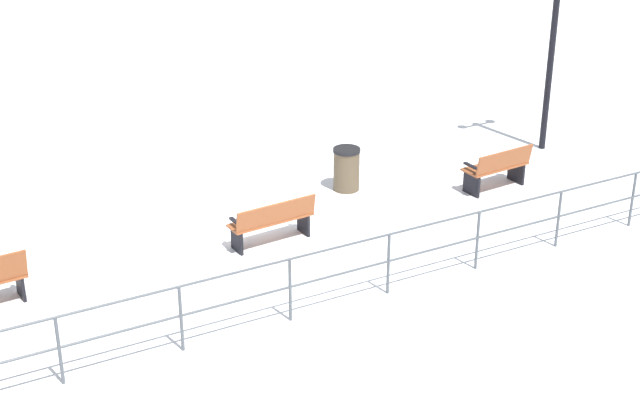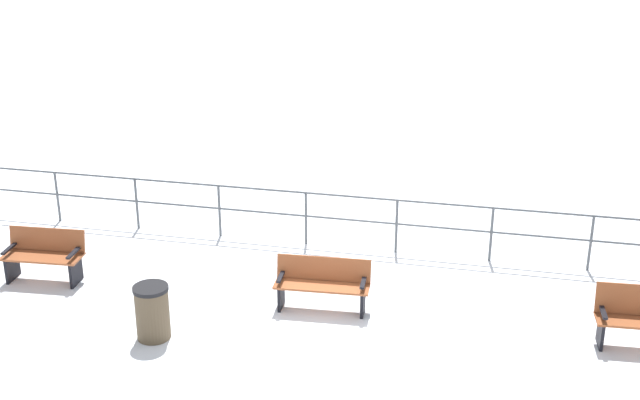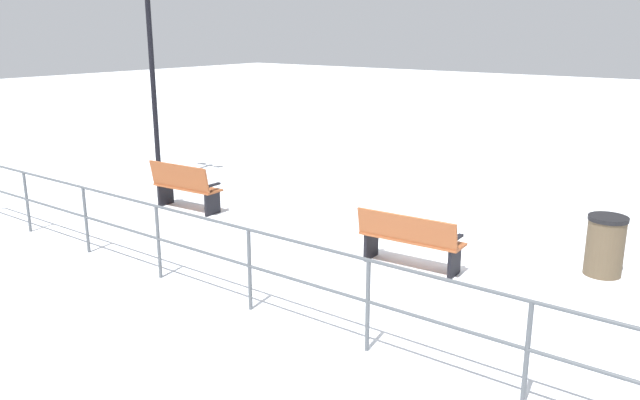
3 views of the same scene
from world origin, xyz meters
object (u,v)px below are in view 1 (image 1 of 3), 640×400
object	(u,v)px
bench_second	(273,220)
lamppost_near	(554,25)
bench_nearest	(498,168)
trash_bin	(346,169)

from	to	relation	value
bench_second	lamppost_near	size ratio (longest dim) A/B	0.36
bench_nearest	bench_second	world-z (taller)	bench_nearest
lamppost_near	trash_bin	xyz separation A→B (m)	(0.08, 4.94, -2.33)
bench_second	trash_bin	bearing A→B (deg)	-61.41
trash_bin	lamppost_near	bearing A→B (deg)	-90.95
bench_nearest	lamppost_near	bearing A→B (deg)	-64.06
bench_nearest	lamppost_near	distance (m)	3.52
lamppost_near	trash_bin	world-z (taller)	lamppost_near
bench_nearest	bench_second	xyz separation A→B (m)	(-0.05, 4.96, -0.01)
bench_second	bench_nearest	bearing A→B (deg)	-93.09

